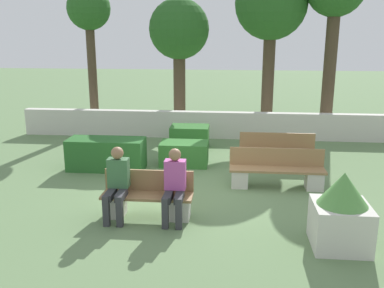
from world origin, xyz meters
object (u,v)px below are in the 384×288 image
tree_center_right (271,7)px  planter_corner_left (341,212)px  bench_front (148,200)px  person_seated_woman (117,180)px  bench_left_side (277,154)px  tree_center_left (179,32)px  tree_leftmost (89,15)px  person_seated_man (174,182)px  bench_right_side (277,173)px

tree_center_right → planter_corner_left: bearing=-86.1°
bench_front → person_seated_woman: 0.69m
bench_left_side → tree_center_left: size_ratio=0.43×
planter_corner_left → person_seated_woman: bearing=169.3°
tree_center_left → tree_leftmost: bearing=-169.7°
tree_leftmost → person_seated_man: bearing=-62.3°
tree_center_left → tree_center_right: tree_center_right is taller
bench_front → bench_right_side: (2.53, 1.80, 0.02)m
person_seated_man → tree_leftmost: tree_leftmost is taller
planter_corner_left → person_seated_man: bearing=165.3°
tree_leftmost → tree_center_left: (2.94, 0.54, -0.55)m
bench_left_side → person_seated_man: bearing=-111.4°
planter_corner_left → tree_leftmost: bearing=129.5°
person_seated_man → tree_center_left: tree_center_left is taller
planter_corner_left → tree_center_right: tree_center_right is taller
person_seated_woman → tree_center_right: 8.97m
bench_right_side → person_seated_man: bearing=-124.9°
bench_right_side → person_seated_man: (-2.01, -1.93, 0.40)m
bench_right_side → tree_center_right: bearing=99.5°
person_seated_woman → tree_leftmost: bearing=110.9°
tree_leftmost → tree_center_right: tree_center_right is taller
person_seated_woman → planter_corner_left: 3.87m
bench_left_side → planter_corner_left: bearing=-71.1°
bench_right_side → planter_corner_left: bearing=-63.2°
person_seated_man → tree_center_right: bearing=74.1°
person_seated_man → planter_corner_left: 2.84m
person_seated_woman → tree_center_right: tree_center_right is taller
bench_front → bench_left_side: (2.68, 3.29, 0.01)m
bench_right_side → tree_leftmost: 8.63m
bench_right_side → tree_center_left: bearing=127.4°
bench_left_side → tree_center_left: (-3.03, 4.36, 2.99)m
tree_leftmost → tree_center_left: bearing=10.3°
tree_center_left → planter_corner_left: bearing=-67.0°
person_seated_man → planter_corner_left: person_seated_man is taller
bench_front → tree_leftmost: 8.60m
bench_front → person_seated_man: (0.52, -0.13, 0.42)m
bench_front → person_seated_woman: person_seated_woman is taller
planter_corner_left → tree_center_right: (-0.56, 8.37, 3.53)m
person_seated_man → tree_center_left: 8.25m
bench_right_side → tree_leftmost: size_ratio=0.43×
bench_front → tree_leftmost: size_ratio=0.35×
bench_left_side → tree_center_right: bearing=100.5°
planter_corner_left → tree_leftmost: size_ratio=0.26×
bench_right_side → tree_center_right: 6.87m
bench_left_side → person_seated_woman: bearing=-122.3°
bench_left_side → planter_corner_left: size_ratio=1.53×
bench_right_side → tree_center_left: 7.17m
person_seated_man → tree_center_right: tree_center_right is taller
person_seated_man → planter_corner_left: (2.75, -0.72, -0.14)m
person_seated_man → tree_center_left: size_ratio=0.30×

